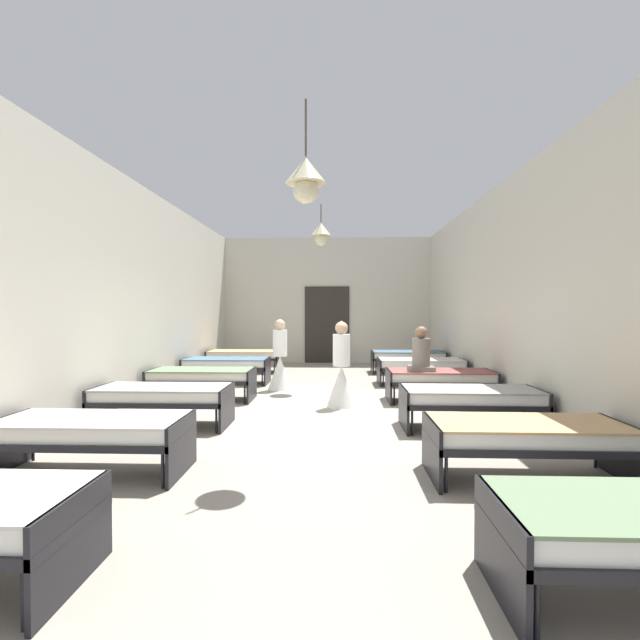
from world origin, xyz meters
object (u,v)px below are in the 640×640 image
at_px(bed_left_row_2, 163,396).
at_px(bed_right_row_3, 440,378).
at_px(bed_left_row_4, 227,364).
at_px(bed_right_row_2, 470,398).
at_px(bed_left_row_3, 202,376).
at_px(nurse_near_aisle, 280,364).
at_px(bed_left_row_1, 92,431).
at_px(bed_left_row_5, 244,356).
at_px(nurse_mid_aisle, 341,376).
at_px(bed_right_row_4, 421,365).
at_px(bed_right_row_1, 527,435).
at_px(bed_right_row_5, 408,356).
at_px(patient_seated_primary, 421,354).

relative_size(bed_left_row_2, bed_right_row_3, 1.00).
bearing_deg(bed_left_row_4, bed_right_row_2, -40.98).
relative_size(bed_left_row_3, nurse_near_aisle, 1.28).
distance_m(bed_left_row_1, bed_right_row_3, 5.79).
height_order(bed_right_row_2, bed_left_row_4, same).
height_order(bed_left_row_5, nurse_mid_aisle, nurse_mid_aisle).
bearing_deg(bed_left_row_2, bed_right_row_4, 40.98).
distance_m(bed_left_row_3, bed_left_row_5, 3.80).
relative_size(bed_left_row_2, nurse_near_aisle, 1.28).
bearing_deg(bed_left_row_1, bed_right_row_1, 0.00).
relative_size(bed_left_row_2, bed_right_row_5, 1.00).
bearing_deg(patient_seated_primary, bed_right_row_5, 84.81).
xyz_separation_m(bed_right_row_2, patient_seated_primary, (-0.35, 1.85, 0.43)).
distance_m(bed_left_row_1, patient_seated_primary, 5.52).
height_order(bed_left_row_3, nurse_near_aisle, nurse_near_aisle).
distance_m(bed_right_row_2, bed_left_row_3, 4.77).
bearing_deg(nurse_mid_aisle, bed_right_row_1, 113.78).
xyz_separation_m(bed_right_row_3, bed_left_row_4, (-4.37, 1.90, 0.00)).
xyz_separation_m(bed_right_row_2, nurse_near_aisle, (-3.07, 3.06, 0.09)).
height_order(bed_left_row_2, bed_left_row_5, same).
relative_size(bed_left_row_1, bed_left_row_2, 1.00).
bearing_deg(bed_left_row_4, bed_left_row_5, 90.00).
xyz_separation_m(bed_right_row_1, bed_right_row_2, (0.00, 1.90, 0.00)).
xyz_separation_m(bed_right_row_4, patient_seated_primary, (-0.35, -1.95, 0.43)).
distance_m(bed_left_row_3, patient_seated_primary, 4.05).
bearing_deg(bed_left_row_3, bed_right_row_4, 23.48).
xyz_separation_m(nurse_mid_aisle, patient_seated_primary, (1.44, 0.41, 0.34)).
xyz_separation_m(bed_left_row_1, bed_right_row_4, (4.37, 5.70, 0.00)).
height_order(bed_left_row_4, bed_right_row_4, same).
bearing_deg(bed_right_row_2, patient_seated_primary, 100.72).
relative_size(bed_right_row_1, bed_left_row_3, 1.00).
relative_size(bed_right_row_4, bed_left_row_5, 1.00).
bearing_deg(bed_left_row_1, nurse_mid_aisle, 52.34).
xyz_separation_m(bed_left_row_5, nurse_near_aisle, (1.31, -2.64, 0.09)).
distance_m(bed_left_row_3, bed_left_row_4, 1.90).
height_order(bed_left_row_2, nurse_mid_aisle, nurse_mid_aisle).
distance_m(bed_right_row_4, nurse_near_aisle, 3.15).
xyz_separation_m(bed_right_row_3, nurse_near_aisle, (-3.07, 1.16, 0.09)).
distance_m(bed_left_row_2, bed_left_row_3, 1.90).
height_order(bed_right_row_2, nurse_near_aisle, nurse_near_aisle).
relative_size(bed_right_row_2, bed_left_row_3, 1.00).
xyz_separation_m(bed_right_row_1, bed_right_row_4, (0.00, 5.70, 0.00)).
bearing_deg(bed_right_row_4, bed_right_row_1, -90.00).
distance_m(bed_right_row_1, bed_left_row_3, 5.79).
bearing_deg(nurse_near_aisle, bed_left_row_5, -105.99).
distance_m(bed_left_row_2, bed_right_row_4, 5.79).
relative_size(bed_left_row_4, bed_right_row_5, 1.00).
relative_size(bed_right_row_1, bed_right_row_5, 1.00).
bearing_deg(bed_left_row_4, bed_left_row_1, -90.00).
height_order(bed_right_row_3, bed_right_row_4, same).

